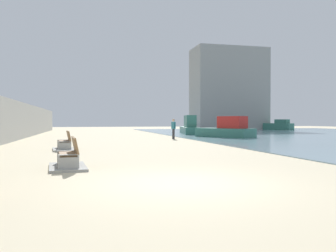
# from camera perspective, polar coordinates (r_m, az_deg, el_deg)

# --- Properties ---
(ground_plane) EXTENTS (120.00, 120.00, 0.00)m
(ground_plane) POSITION_cam_1_polar(r_m,az_deg,el_deg) (26.04, -8.71, -2.43)
(ground_plane) COLOR beige
(seawall) EXTENTS (0.80, 64.00, 3.01)m
(seawall) POSITION_cam_1_polar(r_m,az_deg,el_deg) (26.44, -25.14, 0.81)
(seawall) COLOR #9E9E99
(seawall) RESTS_ON ground
(bench_near) EXTENTS (1.27, 2.19, 0.98)m
(bench_near) POSITION_cam_1_polar(r_m,az_deg,el_deg) (11.41, -16.02, -5.50)
(bench_near) COLOR #9E9E99
(bench_near) RESTS_ON ground
(bench_far) EXTENTS (1.31, 2.20, 0.98)m
(bench_far) POSITION_cam_1_polar(r_m,az_deg,el_deg) (18.42, -16.60, -3.08)
(bench_far) COLOR #9E9E99
(bench_far) RESTS_ON ground
(person_walking) EXTENTS (0.30, 0.49, 1.65)m
(person_walking) POSITION_cam_1_polar(r_m,az_deg,el_deg) (28.41, 0.90, -0.21)
(person_walking) COLOR #333338
(person_walking) RESTS_ON ground
(boat_far_right) EXTENTS (3.20, 5.01, 1.67)m
(boat_far_right) POSITION_cam_1_polar(r_m,az_deg,el_deg) (57.17, 17.70, 0.03)
(boat_far_right) COLOR #337060
(boat_far_right) RESTS_ON water_bay
(boat_nearest) EXTENTS (4.41, 5.47, 1.84)m
(boat_nearest) POSITION_cam_1_polar(r_m,az_deg,el_deg) (30.99, 9.65, -0.60)
(boat_nearest) COLOR #337060
(boat_nearest) RESTS_ON water_bay
(boat_far_left) EXTENTS (2.89, 7.64, 2.05)m
(boat_far_left) POSITION_cam_1_polar(r_m,az_deg,el_deg) (38.91, 3.51, -0.19)
(boat_far_left) COLOR #337060
(boat_far_left) RESTS_ON water_bay
(harbor_building) EXTENTS (12.00, 6.00, 13.44)m
(harbor_building) POSITION_cam_1_polar(r_m,az_deg,el_deg) (59.04, 9.93, 5.94)
(harbor_building) COLOR gray
(harbor_building) RESTS_ON ground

